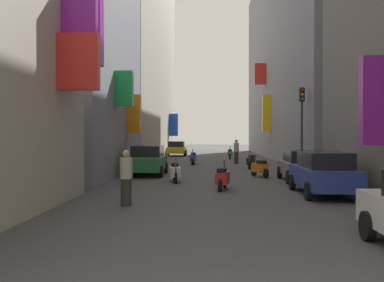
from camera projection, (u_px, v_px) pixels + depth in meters
ground_plane at (215, 165)px, 33.74m from camera, size 140.00×140.00×0.00m
building_left_far at (134, 49)px, 47.88m from camera, size 7.03×31.97×21.77m
building_right_mid_b at (299, 53)px, 43.77m from camera, size 7.08×39.14×19.42m
parked_car_grey at (304, 165)px, 21.68m from camera, size 1.99×3.96×1.42m
parked_car_green at (148, 160)px, 24.97m from camera, size 1.88×4.23×1.55m
parked_car_yellow at (176, 148)px, 47.90m from camera, size 2.00×4.15×1.47m
parked_car_blue at (323, 173)px, 16.70m from camera, size 1.83×4.47×1.54m
scooter_green at (230, 154)px, 41.87m from camera, size 0.51×1.89×1.13m
scooter_black at (251, 161)px, 29.92m from camera, size 0.68×1.82×1.13m
scooter_red at (222, 178)px, 18.33m from camera, size 0.62×1.91×1.13m
scooter_orange at (260, 168)px, 23.82m from camera, size 0.78×1.75×1.13m
scooter_blue at (193, 158)px, 33.97m from camera, size 0.50×1.97×1.13m
scooter_white at (175, 172)px, 21.39m from camera, size 0.58×1.99×1.13m
pedestrian_crossing at (126, 178)px, 14.16m from camera, size 0.49×0.49×1.69m
pedestrian_near_left at (236, 152)px, 34.91m from camera, size 0.52×0.52×1.79m
traffic_light_near_corner at (302, 116)px, 25.57m from camera, size 0.26×0.34×4.69m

